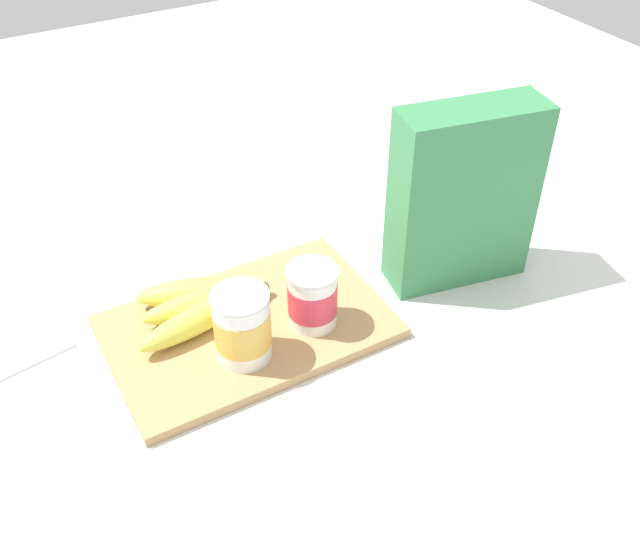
{
  "coord_description": "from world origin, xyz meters",
  "views": [
    {
      "loc": [
        0.25,
        0.63,
        0.64
      ],
      "look_at": [
        -0.11,
        0.0,
        0.06
      ],
      "focal_mm": 40.36,
      "sensor_mm": 36.0,
      "label": 1
    }
  ],
  "objects_px": {
    "yogurt_cup_back": "(242,326)",
    "banana_bunch": "(203,303)",
    "cereal_box": "(463,196)",
    "spoon": "(4,375)",
    "cutting_board": "(248,327)",
    "yogurt_cup_front": "(312,297)"
  },
  "relations": [
    {
      "from": "cereal_box",
      "to": "yogurt_cup_back",
      "type": "distance_m",
      "value": 0.34
    },
    {
      "from": "cutting_board",
      "to": "cereal_box",
      "type": "distance_m",
      "value": 0.33
    },
    {
      "from": "cutting_board",
      "to": "spoon",
      "type": "height_order",
      "value": "cutting_board"
    },
    {
      "from": "yogurt_cup_back",
      "to": "spoon",
      "type": "distance_m",
      "value": 0.29
    },
    {
      "from": "yogurt_cup_front",
      "to": "cutting_board",
      "type": "bearing_deg",
      "value": -27.59
    },
    {
      "from": "yogurt_cup_back",
      "to": "banana_bunch",
      "type": "xyz_separation_m",
      "value": [
        0.01,
        -0.09,
        -0.03
      ]
    },
    {
      "from": "banana_bunch",
      "to": "spoon",
      "type": "xyz_separation_m",
      "value": [
        0.25,
        -0.03,
        -0.03
      ]
    },
    {
      "from": "yogurt_cup_front",
      "to": "banana_bunch",
      "type": "height_order",
      "value": "yogurt_cup_front"
    },
    {
      "from": "yogurt_cup_back",
      "to": "banana_bunch",
      "type": "height_order",
      "value": "yogurt_cup_back"
    },
    {
      "from": "cutting_board",
      "to": "banana_bunch",
      "type": "bearing_deg",
      "value": -46.29
    },
    {
      "from": "cutting_board",
      "to": "yogurt_cup_back",
      "type": "height_order",
      "value": "yogurt_cup_back"
    },
    {
      "from": "banana_bunch",
      "to": "spoon",
      "type": "height_order",
      "value": "banana_bunch"
    },
    {
      "from": "spoon",
      "to": "cutting_board",
      "type": "bearing_deg",
      "value": 166.28
    },
    {
      "from": "cereal_box",
      "to": "spoon",
      "type": "distance_m",
      "value": 0.61
    },
    {
      "from": "yogurt_cup_front",
      "to": "yogurt_cup_back",
      "type": "distance_m",
      "value": 0.1
    },
    {
      "from": "cutting_board",
      "to": "yogurt_cup_back",
      "type": "relative_size",
      "value": 3.71
    },
    {
      "from": "yogurt_cup_back",
      "to": "spoon",
      "type": "height_order",
      "value": "yogurt_cup_back"
    },
    {
      "from": "cutting_board",
      "to": "yogurt_cup_front",
      "type": "xyz_separation_m",
      "value": [
        -0.07,
        0.04,
        0.05
      ]
    },
    {
      "from": "cereal_box",
      "to": "spoon",
      "type": "height_order",
      "value": "cereal_box"
    },
    {
      "from": "banana_bunch",
      "to": "spoon",
      "type": "relative_size",
      "value": 1.44
    },
    {
      "from": "yogurt_cup_front",
      "to": "spoon",
      "type": "xyz_separation_m",
      "value": [
        0.36,
        -0.11,
        -0.05
      ]
    },
    {
      "from": "yogurt_cup_front",
      "to": "banana_bunch",
      "type": "bearing_deg",
      "value": -35.37
    }
  ]
}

